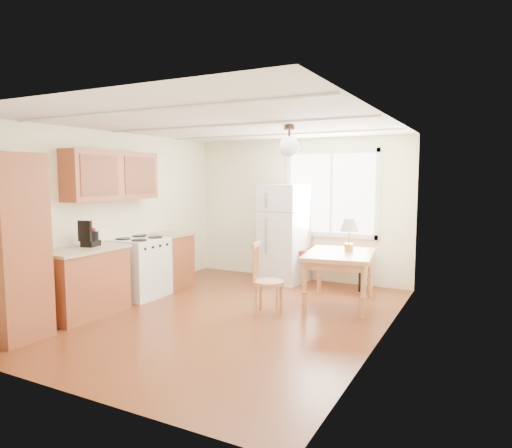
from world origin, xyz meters
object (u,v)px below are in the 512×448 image
Objects in this scene: refrigerator at (284,234)px; chair at (262,274)px; bench at (331,255)px; dining_table at (340,260)px.

chair is (0.50, -1.84, -0.30)m from refrigerator.
bench is at bearing 12.24° from refrigerator.
refrigerator is 1.93m from chair.
chair is at bearing -140.99° from dining_table.
bench is (0.82, 0.10, -0.32)m from refrigerator.
refrigerator is at bearing -174.54° from bench.
bench is at bearing 104.92° from dining_table.
bench is 1.35× the size of chair.
bench is at bearing 66.64° from chair.
dining_table is 1.19m from chair.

